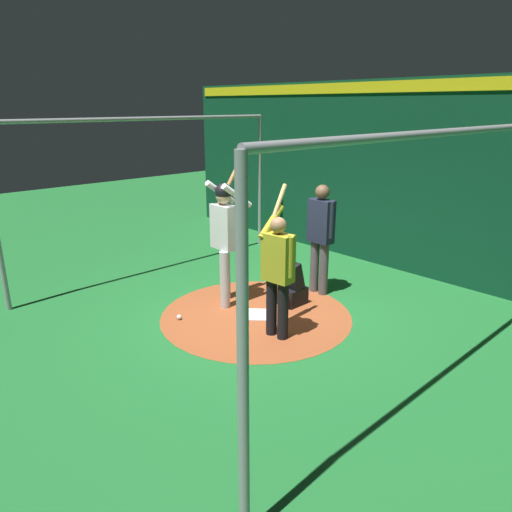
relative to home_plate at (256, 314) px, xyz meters
name	(u,v)px	position (x,y,z in m)	size (l,w,h in m)	color
ground_plane	(256,315)	(0.00, 0.00, -0.01)	(27.61, 27.61, 0.00)	#1E6B2D
dirt_circle	(256,315)	(0.00, 0.00, -0.01)	(2.90, 2.90, 0.01)	#9E4C28
home_plate	(256,314)	(0.00, 0.00, 0.00)	(0.42, 0.42, 0.01)	white
batter	(225,231)	(0.02, -0.70, 1.19)	(0.68, 0.49, 2.26)	#BCBCC0
catcher	(290,283)	(-0.68, 0.05, 0.34)	(0.58, 0.40, 0.92)	black
umpire	(321,233)	(-1.41, 0.04, 1.04)	(0.23, 0.49, 1.85)	#4C4C51
visitor	(278,269)	(0.24, 0.68, 0.97)	(0.55, 0.53, 2.06)	black
back_wall	(393,176)	(-3.55, 0.00, 1.76)	(0.23, 11.61, 3.52)	#0C3D26
cage_frame	(256,184)	(0.00, 0.00, 2.00)	(5.47, 5.67, 2.86)	gray
baseball_0	(224,299)	(0.01, -0.76, 0.03)	(0.07, 0.07, 0.07)	white
baseball_1	(179,317)	(0.95, -0.66, 0.03)	(0.07, 0.07, 0.07)	white
baseball_2	(272,286)	(-0.94, -0.61, 0.03)	(0.07, 0.07, 0.07)	white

